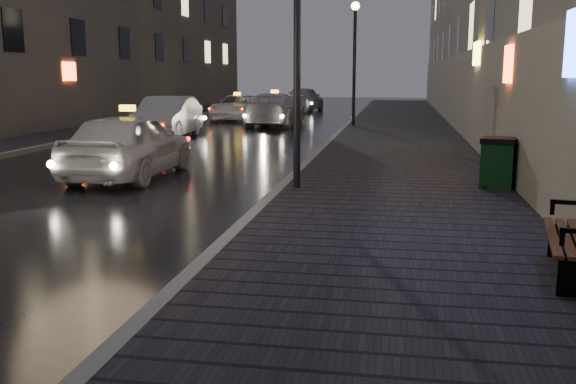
% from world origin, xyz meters
% --- Properties ---
extents(ground, '(120.00, 120.00, 0.00)m').
position_xyz_m(ground, '(0.00, 0.00, 0.00)').
color(ground, black).
rests_on(ground, ground).
extents(sidewalk, '(4.60, 58.00, 0.15)m').
position_xyz_m(sidewalk, '(3.90, 21.00, 0.07)').
color(sidewalk, black).
rests_on(sidewalk, ground).
extents(curb, '(0.20, 58.00, 0.15)m').
position_xyz_m(curb, '(1.50, 21.00, 0.07)').
color(curb, slate).
rests_on(curb, ground).
extents(sidewalk_far, '(2.40, 58.00, 0.15)m').
position_xyz_m(sidewalk_far, '(-8.70, 21.00, 0.07)').
color(sidewalk_far, black).
rests_on(sidewalk_far, ground).
extents(curb_far, '(0.20, 58.00, 0.15)m').
position_xyz_m(curb_far, '(-7.40, 21.00, 0.07)').
color(curb_far, slate).
rests_on(curb_far, ground).
extents(building_far_c, '(6.00, 22.00, 11.00)m').
position_xyz_m(building_far_c, '(-13.50, 39.00, 5.50)').
color(building_far_c, '#6B6051').
rests_on(building_far_c, ground).
extents(lamp_near, '(0.36, 0.36, 5.28)m').
position_xyz_m(lamp_near, '(1.85, 6.00, 3.49)').
color(lamp_near, black).
rests_on(lamp_near, sidewalk).
extents(lamp_far, '(0.36, 0.36, 5.28)m').
position_xyz_m(lamp_far, '(1.85, 22.00, 3.49)').
color(lamp_far, black).
rests_on(lamp_far, sidewalk).
extents(trash_bin, '(0.79, 0.79, 1.01)m').
position_xyz_m(trash_bin, '(5.80, 6.68, 0.66)').
color(trash_bin, black).
rests_on(trash_bin, sidewalk).
extents(taxi_near, '(1.89, 4.58, 1.55)m').
position_xyz_m(taxi_near, '(-2.33, 7.47, 0.78)').
color(taxi_near, silver).
rests_on(taxi_near, ground).
extents(car_left_mid, '(1.99, 4.84, 1.56)m').
position_xyz_m(car_left_mid, '(-4.74, 16.47, 0.78)').
color(car_left_mid, '#A8A7B0').
rests_on(car_left_mid, ground).
extents(taxi_mid, '(2.20, 5.27, 1.52)m').
position_xyz_m(taxi_mid, '(-1.87, 22.98, 0.76)').
color(taxi_mid, silver).
rests_on(taxi_mid, ground).
extents(taxi_far, '(2.16, 4.69, 1.30)m').
position_xyz_m(taxi_far, '(-4.57, 26.52, 0.65)').
color(taxi_far, silver).
rests_on(taxi_far, ground).
extents(car_far, '(2.35, 4.84, 1.59)m').
position_xyz_m(car_far, '(-2.28, 34.89, 0.80)').
color(car_far, '#9B9CA2').
rests_on(car_far, ground).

